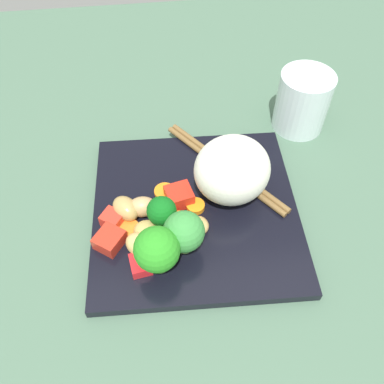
{
  "coord_description": "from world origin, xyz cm",
  "views": [
    {
      "loc": [
        4.21,
        30.19,
        43.05
      ],
      "look_at": [
        0.31,
        -1.0,
        3.28
      ],
      "focal_mm": 38.55,
      "sensor_mm": 36.0,
      "label": 1
    }
  ],
  "objects": [
    {
      "name": "chicken_piece_2",
      "position": [
        6.96,
        5.49,
        2.72
      ],
      "size": [
        4.66,
        4.43,
        2.87
      ],
      "primitive_type": "ellipsoid",
      "rotation": [
        0.0,
        0.0,
        5.65
      ],
      "color": "#DAB266",
      "rests_on": "square_plate"
    },
    {
      "name": "carrot_slice_0",
      "position": [
        2.26,
        1.69,
        1.62
      ],
      "size": [
        2.63,
        2.63,
        0.68
      ],
      "primitive_type": "cylinder",
      "rotation": [
        0.0,
        0.0,
        4.98
      ],
      "color": "orange",
      "rests_on": "square_plate"
    },
    {
      "name": "broccoli_floret_1",
      "position": [
        4.24,
        2.75,
        4.68
      ],
      "size": [
        3.46,
        3.46,
        5.65
      ],
      "color": "#569442",
      "rests_on": "square_plate"
    },
    {
      "name": "square_plate",
      "position": [
        0.0,
        0.0,
        0.64
      ],
      "size": [
        26.62,
        26.62,
        1.28
      ],
      "primitive_type": "cube",
      "rotation": [
        0.0,
        0.0,
        -0.05
      ],
      "color": "black",
      "rests_on": "ground_plane"
    },
    {
      "name": "carrot_slice_2",
      "position": [
        0.26,
        0.06,
        1.65
      ],
      "size": [
        3.16,
        3.16,
        0.73
      ],
      "primitive_type": "cylinder",
      "rotation": [
        0.0,
        0.0,
        4.18
      ],
      "color": "orange",
      "rests_on": "square_plate"
    },
    {
      "name": "carrot_slice_1",
      "position": [
        8.47,
        2.23,
        1.57
      ],
      "size": [
        2.87,
        2.87,
        0.58
      ],
      "primitive_type": "cylinder",
      "rotation": [
        0.0,
        0.0,
        4.65
      ],
      "color": "orange",
      "rests_on": "square_plate"
    },
    {
      "name": "broccoli_floret_2",
      "position": [
        2.05,
        5.7,
        4.82
      ],
      "size": [
        4.68,
        4.68,
        6.12
      ],
      "color": "#6FA551",
      "rests_on": "square_plate"
    },
    {
      "name": "chicken_piece_0",
      "position": [
        -0.49,
        3.26,
        2.19
      ],
      "size": [
        3.13,
        3.24,
        1.82
      ],
      "primitive_type": "ellipsoid",
      "rotation": [
        0.0,
        0.0,
        5.14
      ],
      "color": "tan",
      "rests_on": "square_plate"
    },
    {
      "name": "pepper_chunk_0",
      "position": [
        7.17,
        7.5,
        1.96
      ],
      "size": [
        2.61,
        2.93,
        1.35
      ],
      "primitive_type": "cube",
      "rotation": [
        0.0,
        0.0,
        1.73
      ],
      "color": "red",
      "rests_on": "square_plate"
    },
    {
      "name": "pepper_chunk_1",
      "position": [
        10.57,
        3.96,
        2.18
      ],
      "size": [
        4.17,
        4.23,
        1.79
      ],
      "primitive_type": "cube",
      "rotation": [
        0.0,
        0.0,
        0.94
      ],
      "color": "red",
      "rests_on": "square_plate"
    },
    {
      "name": "chicken_piece_3",
      "position": [
        6.1,
        3.59,
        2.47
      ],
      "size": [
        4.17,
        3.91,
        2.37
      ],
      "primitive_type": "ellipsoid",
      "rotation": [
        0.0,
        0.0,
        2.79
      ],
      "color": "tan",
      "rests_on": "square_plate"
    },
    {
      "name": "pepper_chunk_3",
      "position": [
        4.07,
        5.52,
        2.48
      ],
      "size": [
        2.43,
        2.6,
        2.39
      ],
      "primitive_type": "cube",
      "rotation": [
        0.0,
        0.0,
        2.03
      ],
      "color": "red",
      "rests_on": "square_plate"
    },
    {
      "name": "carrot_slice_3",
      "position": [
        3.63,
        -2.79,
        1.59
      ],
      "size": [
        3.77,
        3.77,
        0.61
      ],
      "primitive_type": "cylinder",
      "rotation": [
        0.0,
        0.0,
        4.04
      ],
      "color": "orange",
      "rests_on": "square_plate"
    },
    {
      "name": "chopstick_pair",
      "position": [
        -4.79,
        -6.0,
        1.67
      ],
      "size": [
        13.92,
        17.97,
        0.78
      ],
      "rotation": [
        0.0,
        0.0,
        5.35
      ],
      "color": "brown",
      "rests_on": "square_plate"
    },
    {
      "name": "chicken_piece_4",
      "position": [
        8.55,
        -0.37,
        2.61
      ],
      "size": [
        4.47,
        4.67,
        2.65
      ],
      "primitive_type": "ellipsoid",
      "rotation": [
        0.0,
        0.0,
        5.36
      ],
      "color": "tan",
      "rests_on": "square_plate"
    },
    {
      "name": "rice_mound",
      "position": [
        -4.68,
        -1.88,
        5.65
      ],
      "size": [
        10.42,
        9.8,
        8.74
      ],
      "primitive_type": "ellipsoid",
      "rotation": [
        0.0,
        0.0,
        3.28
      ],
      "color": "white",
      "rests_on": "square_plate"
    },
    {
      "name": "chicken_piece_1",
      "position": [
        6.54,
        -0.12,
        2.6
      ],
      "size": [
        3.49,
        2.57,
        2.64
      ],
      "primitive_type": "ellipsoid",
      "rotation": [
        0.0,
        0.0,
        3.12
      ],
      "color": "tan",
      "rests_on": "square_plate"
    },
    {
      "name": "carrot_slice_4",
      "position": [
        4.6,
        0.53,
        1.55
      ],
      "size": [
        3.27,
        3.27,
        0.54
      ],
      "primitive_type": "cylinder",
      "rotation": [
        0.0,
        0.0,
        1.77
      ],
      "color": "orange",
      "rests_on": "square_plate"
    },
    {
      "name": "ground_plane",
      "position": [
        0.0,
        0.0,
        -1.0
      ],
      "size": [
        110.0,
        110.0,
        2.0
      ],
      "primitive_type": "cube",
      "color": "#46654F"
    },
    {
      "name": "broccoli_floret_0",
      "position": [
        5.13,
        7.79,
        5.23
      ],
      "size": [
        5.03,
        5.03,
        6.73
      ],
      "color": "#57933F",
      "rests_on": "square_plate"
    },
    {
      "name": "pepper_chunk_2",
      "position": [
        10.2,
        1.07,
        2.14
      ],
      "size": [
        3.26,
        3.21,
        1.72
      ],
      "primitive_type": "cube",
      "rotation": [
        0.0,
        0.0,
        5.67
      ],
      "color": "red",
      "rests_on": "square_plate"
    },
    {
      "name": "pepper_chunk_4",
      "position": [
        1.9,
        -1.27,
        2.33
      ],
      "size": [
        3.78,
        3.65,
        2.1
      ],
      "primitive_type": "cube",
      "rotation": [
        0.0,
        0.0,
        4.94
      ],
      "color": "red",
      "rests_on": "square_plate"
    },
    {
      "name": "drinking_glass",
      "position": [
        -17.53,
        -14.7,
        4.42
      ],
      "size": [
        7.66,
        7.66,
        8.83
      ],
      "primitive_type": "cylinder",
      "color": "silver",
      "rests_on": "ground_plane"
    }
  ]
}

